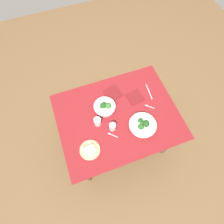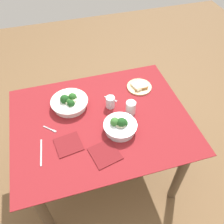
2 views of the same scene
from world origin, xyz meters
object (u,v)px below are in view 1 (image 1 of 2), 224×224
Objects in this scene: water_glass_side at (113,127)px; fork_by_far_bowl at (149,107)px; fork_by_near_bowl at (112,135)px; napkin_folded_upper at (113,93)px; napkin_folded_lower at (135,97)px; table_knife_left at (149,92)px; water_glass_center at (98,122)px; broccoli_bowl_near at (105,107)px; broccoli_bowl_far at (143,125)px; bread_side_plate at (90,150)px.

water_glass_side reaches higher than fork_by_far_bowl.
fork_by_near_bowl is 0.48m from napkin_folded_upper.
water_glass_side is 1.04× the size of fork_by_near_bowl.
napkin_folded_lower reaches higher than fork_by_far_bowl.
water_glass_side is at bearing -66.45° from fork_by_near_bowl.
table_knife_left is (-0.08, -0.17, -0.00)m from fork_by_far_bowl.
water_glass_center reaches higher than fork_by_far_bowl.
water_glass_center is at bearing 109.85° from table_knife_left.
broccoli_bowl_near reaches higher than fork_by_near_bowl.
napkin_folded_lower is at bearing 99.28° from table_knife_left.
water_glass_center is 0.39m from napkin_folded_upper.
napkin_folded_lower is at bearing -176.62° from broccoli_bowl_near.
water_glass_side is 0.46m from fork_by_far_bowl.
napkin_folded_lower is at bearing -144.24° from water_glass_side.
fork_by_far_bowl is (-0.57, 0.00, -0.05)m from water_glass_center.
napkin_folded_lower is (-0.47, -0.15, -0.05)m from water_glass_center.
table_knife_left is 0.40m from napkin_folded_upper.
napkin_folded_upper is at bearing -66.14° from fork_by_near_bowl.
napkin_folded_lower is at bearing -101.20° from broccoli_bowl_far.
fork_by_far_bowl is at bearing -132.26° from broccoli_bowl_far.
broccoli_bowl_far reaches higher than water_glass_center.
broccoli_bowl_near is 0.18m from water_glass_center.
broccoli_bowl_near is (0.28, -0.32, 0.01)m from broccoli_bowl_far.
broccoli_bowl_near reaches higher than broccoli_bowl_far.
table_knife_left is at bearing -70.99° from fork_by_far_bowl.
broccoli_bowl_near reaches higher than napkin_folded_upper.
water_glass_center is 0.67m from table_knife_left.
broccoli_bowl_near is at bearing 99.00° from table_knife_left.
water_glass_center reaches higher than bread_side_plate.
water_glass_center is 0.16m from water_glass_side.
water_glass_center reaches higher than napkin_folded_lower.
broccoli_bowl_near is at bearing 46.50° from napkin_folded_upper.
bread_side_plate is 0.89m from table_knife_left.
water_glass_side is 0.08m from fork_by_near_bowl.
fork_by_near_bowl is 0.49× the size of napkin_folded_upper.
bread_side_plate reaches higher than napkin_folded_lower.
fork_by_far_bowl is 0.42m from napkin_folded_upper.
bread_side_plate is at bearing 50.84° from napkin_folded_upper.
fork_by_far_bowl is at bearing 163.12° from broccoli_bowl_near.
water_glass_center reaches higher than fork_by_near_bowl.
water_glass_center is at bearing -15.29° from fork_by_near_bowl.
fork_by_near_bowl is 0.49m from napkin_folded_lower.
water_glass_center reaches higher than napkin_folded_upper.
napkin_folded_upper is (0.14, -0.47, -0.03)m from broccoli_bowl_far.
broccoli_bowl_far is 3.09× the size of water_glass_side.
broccoli_bowl_far is 0.43m from table_knife_left.
napkin_folded_upper is at bearing -129.16° from bread_side_plate.
water_glass_center is 0.61× the size of napkin_folded_lower.
water_glass_center is 0.50× the size of table_knife_left.
water_glass_center is at bearing -24.30° from broccoli_bowl_far.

